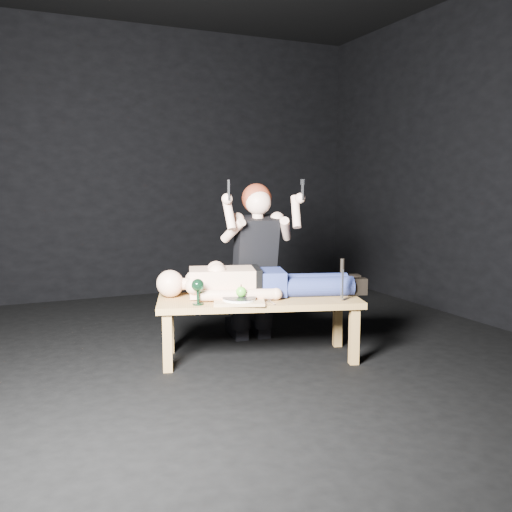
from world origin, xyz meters
name	(u,v)px	position (x,y,z in m)	size (l,w,h in m)	color
ground	(224,355)	(0.00, 0.00, 0.00)	(5.00, 5.00, 0.00)	black
back_wall	(146,163)	(0.00, 2.50, 1.50)	(5.00, 5.00, 0.00)	black
table	(259,328)	(0.21, -0.17, 0.23)	(1.45, 0.54, 0.45)	#A27B3C
lying_man	(263,278)	(0.27, -0.09, 0.58)	(1.39, 0.42, 0.25)	tan
kneeling_woman	(253,261)	(0.36, 0.29, 0.66)	(0.70, 0.78, 1.31)	black
serving_tray	(239,302)	(0.01, -0.27, 0.46)	(0.35, 0.25, 0.02)	tan
plate	(239,299)	(0.01, -0.27, 0.48)	(0.23, 0.23, 0.02)	white
apple	(241,292)	(0.03, -0.26, 0.53)	(0.07, 0.07, 0.07)	green
goblet	(198,292)	(-0.26, -0.21, 0.54)	(0.09, 0.09, 0.18)	black
fork_flat	(219,303)	(-0.12, -0.23, 0.45)	(0.01, 0.15, 0.01)	#B2B2B7
knife_flat	(272,302)	(0.22, -0.36, 0.45)	(0.01, 0.15, 0.01)	#B2B2B7
spoon_flat	(260,301)	(0.17, -0.27, 0.45)	(0.01, 0.15, 0.01)	#B2B2B7
carving_knife	(342,280)	(0.71, -0.49, 0.60)	(0.04, 0.04, 0.30)	#B2B2B7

